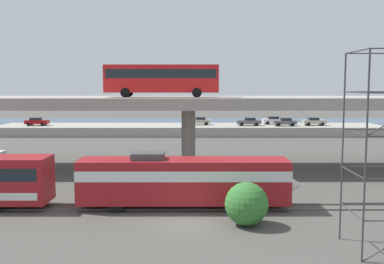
{
  "coord_description": "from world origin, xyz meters",
  "views": [
    {
      "loc": [
        0.39,
        -29.19,
        9.16
      ],
      "look_at": [
        0.25,
        14.01,
        4.68
      ],
      "focal_mm": 42.36,
      "sensor_mm": 36.0,
      "label": 1
    }
  ],
  "objects_px": {
    "parked_car_0": "(38,121)",
    "parked_car_1": "(201,121)",
    "transit_bus_on_overpass": "(163,78)",
    "parked_car_2": "(287,122)",
    "train_locomotive": "(196,179)",
    "parked_car_3": "(276,120)",
    "parked_car_5": "(316,121)",
    "parked_car_4": "(250,121)"
  },
  "relations": [
    {
      "from": "transit_bus_on_overpass",
      "to": "parked_car_4",
      "type": "distance_m",
      "value": 38.18
    },
    {
      "from": "parked_car_0",
      "to": "parked_car_3",
      "type": "xyz_separation_m",
      "value": [
        44.37,
        3.12,
        0.0
      ]
    },
    {
      "from": "parked_car_2",
      "to": "parked_car_3",
      "type": "relative_size",
      "value": 0.93
    },
    {
      "from": "train_locomotive",
      "to": "parked_car_3",
      "type": "xyz_separation_m",
      "value": [
        15.54,
        53.11,
        0.31
      ]
    },
    {
      "from": "parked_car_3",
      "to": "train_locomotive",
      "type": "bearing_deg",
      "value": -106.31
    },
    {
      "from": "transit_bus_on_overpass",
      "to": "parked_car_3",
      "type": "distance_m",
      "value": 43.08
    },
    {
      "from": "parked_car_1",
      "to": "parked_car_2",
      "type": "height_order",
      "value": "same"
    },
    {
      "from": "parked_car_0",
      "to": "parked_car_1",
      "type": "bearing_deg",
      "value": 2.82
    },
    {
      "from": "transit_bus_on_overpass",
      "to": "parked_car_0",
      "type": "relative_size",
      "value": 2.92
    },
    {
      "from": "parked_car_0",
      "to": "parked_car_3",
      "type": "distance_m",
      "value": 44.48
    },
    {
      "from": "parked_car_3",
      "to": "parked_car_4",
      "type": "height_order",
      "value": "same"
    },
    {
      "from": "parked_car_2",
      "to": "parked_car_5",
      "type": "distance_m",
      "value": 5.71
    },
    {
      "from": "transit_bus_on_overpass",
      "to": "train_locomotive",
      "type": "bearing_deg",
      "value": 102.62
    },
    {
      "from": "parked_car_4",
      "to": "parked_car_3",
      "type": "bearing_deg",
      "value": -148.95
    },
    {
      "from": "parked_car_5",
      "to": "transit_bus_on_overpass",
      "type": "bearing_deg",
      "value": -126.37
    },
    {
      "from": "train_locomotive",
      "to": "parked_car_3",
      "type": "distance_m",
      "value": 55.34
    },
    {
      "from": "parked_car_4",
      "to": "parked_car_5",
      "type": "bearing_deg",
      "value": -178.79
    },
    {
      "from": "train_locomotive",
      "to": "transit_bus_on_overpass",
      "type": "distance_m",
      "value": 17.35
    },
    {
      "from": "parked_car_5",
      "to": "parked_car_1",
      "type": "bearing_deg",
      "value": 176.67
    },
    {
      "from": "parked_car_5",
      "to": "train_locomotive",
      "type": "bearing_deg",
      "value": -114.08
    },
    {
      "from": "parked_car_0",
      "to": "parked_car_4",
      "type": "relative_size",
      "value": 0.94
    },
    {
      "from": "parked_car_2",
      "to": "parked_car_4",
      "type": "bearing_deg",
      "value": -7.15
    },
    {
      "from": "parked_car_0",
      "to": "parked_car_5",
      "type": "distance_m",
      "value": 51.28
    },
    {
      "from": "train_locomotive",
      "to": "parked_car_1",
      "type": "distance_m",
      "value": 51.49
    },
    {
      "from": "transit_bus_on_overpass",
      "to": "parked_car_4",
      "type": "bearing_deg",
      "value": -111.51
    },
    {
      "from": "parked_car_4",
      "to": "parked_car_5",
      "type": "distance_m",
      "value": 12.12
    },
    {
      "from": "transit_bus_on_overpass",
      "to": "parked_car_4",
      "type": "xyz_separation_m",
      "value": [
        13.73,
        34.84,
        -7.45
      ]
    },
    {
      "from": "parked_car_3",
      "to": "parked_car_5",
      "type": "xyz_separation_m",
      "value": [
        6.91,
        -2.88,
        -0.0
      ]
    },
    {
      "from": "train_locomotive",
      "to": "parked_car_0",
      "type": "xyz_separation_m",
      "value": [
        -28.82,
        49.99,
        0.3
      ]
    },
    {
      "from": "parked_car_1",
      "to": "parked_car_0",
      "type": "bearing_deg",
      "value": 2.82
    },
    {
      "from": "train_locomotive",
      "to": "parked_car_5",
      "type": "bearing_deg",
      "value": 65.92
    },
    {
      "from": "parked_car_5",
      "to": "parked_car_4",
      "type": "bearing_deg",
      "value": -178.79
    },
    {
      "from": "train_locomotive",
      "to": "transit_bus_on_overpass",
      "type": "height_order",
      "value": "transit_bus_on_overpass"
    },
    {
      "from": "parked_car_0",
      "to": "parked_car_1",
      "type": "height_order",
      "value": "same"
    },
    {
      "from": "parked_car_0",
      "to": "parked_car_2",
      "type": "height_order",
      "value": "same"
    },
    {
      "from": "parked_car_0",
      "to": "parked_car_5",
      "type": "height_order",
      "value": "same"
    },
    {
      "from": "transit_bus_on_overpass",
      "to": "parked_car_2",
      "type": "relative_size",
      "value": 2.92
    },
    {
      "from": "parked_car_4",
      "to": "parked_car_5",
      "type": "relative_size",
      "value": 1.06
    },
    {
      "from": "parked_car_3",
      "to": "parked_car_0",
      "type": "bearing_deg",
      "value": -175.97
    },
    {
      "from": "transit_bus_on_overpass",
      "to": "parked_car_2",
      "type": "xyz_separation_m",
      "value": [
        20.24,
        34.02,
        -7.45
      ]
    },
    {
      "from": "parked_car_2",
      "to": "parked_car_3",
      "type": "xyz_separation_m",
      "value": [
        -1.3,
        3.95,
        0.0
      ]
    },
    {
      "from": "parked_car_4",
      "to": "parked_car_0",
      "type": "bearing_deg",
      "value": -0.01
    }
  ]
}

